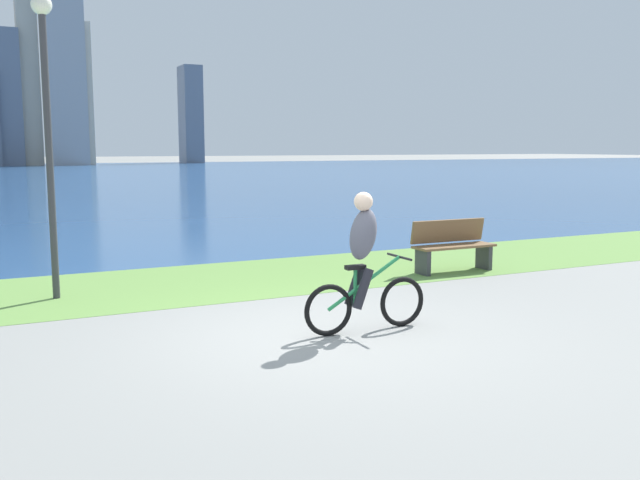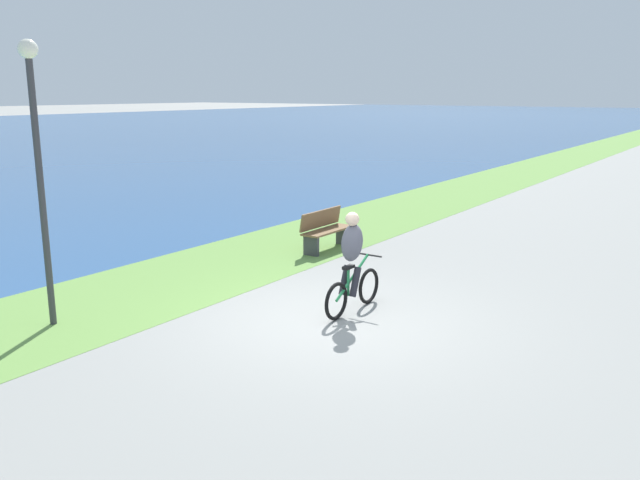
{
  "view_description": "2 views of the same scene",
  "coord_description": "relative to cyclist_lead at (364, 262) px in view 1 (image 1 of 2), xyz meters",
  "views": [
    {
      "loc": [
        -3.39,
        -6.94,
        2.16
      ],
      "look_at": [
        0.26,
        0.58,
        1.03
      ],
      "focal_mm": 38.71,
      "sensor_mm": 36.0,
      "label": 1
    },
    {
      "loc": [
        -8.15,
        -5.38,
        3.49
      ],
      "look_at": [
        0.48,
        0.55,
        1.13
      ],
      "focal_mm": 37.03,
      "sensor_mm": 36.0,
      "label": 2
    }
  ],
  "objects": [
    {
      "name": "ground_plane",
      "position": [
        -0.53,
        0.04,
        -0.83
      ],
      "size": [
        300.0,
        300.0,
        0.0
      ],
      "primitive_type": "plane",
      "color": "gray"
    },
    {
      "name": "grass_strip_bayside",
      "position": [
        -0.53,
        3.74,
        -0.82
      ],
      "size": [
        120.0,
        3.26,
        0.01
      ],
      "primitive_type": "cube",
      "color": "#6B9947",
      "rests_on": "ground"
    },
    {
      "name": "bay_water_surface",
      "position": [
        -0.53,
        46.94,
        -0.83
      ],
      "size": [
        300.0,
        83.14,
        0.0
      ],
      "primitive_type": "cube",
      "color": "#2D568C",
      "rests_on": "ground"
    },
    {
      "name": "cyclist_lead",
      "position": [
        0.0,
        0.0,
        0.0
      ],
      "size": [
        1.6,
        0.52,
        1.65
      ],
      "color": "black",
      "rests_on": "ground"
    },
    {
      "name": "bench_near_path",
      "position": [
        3.34,
        2.77,
        -0.38
      ],
      "size": [
        1.5,
        0.47,
        0.9
      ],
      "color": "brown",
      "rests_on": "ground"
    },
    {
      "name": "lamppost_tall",
      "position": [
        -3.09,
        3.48,
        1.9
      ],
      "size": [
        0.28,
        0.28,
        4.21
      ],
      "color": "#38383D",
      "rests_on": "ground"
    },
    {
      "name": "city_skyline_far_shore",
      "position": [
        -1.1,
        81.29,
        9.38
      ],
      "size": [
        40.49,
        9.0,
        27.11
      ],
      "color": "#8C939E",
      "rests_on": "ground"
    }
  ]
}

